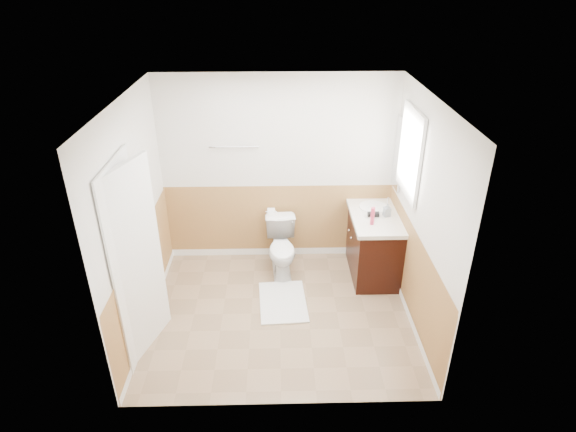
{
  "coord_description": "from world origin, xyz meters",
  "views": [
    {
      "loc": [
        -0.01,
        -4.38,
        3.6
      ],
      "look_at": [
        0.1,
        0.25,
        1.15
      ],
      "focal_mm": 29.69,
      "sensor_mm": 36.0,
      "label": 1
    }
  ],
  "objects_px": {
    "bath_mat": "(283,302)",
    "vanity_cabinet": "(373,244)",
    "lotion_bottle": "(373,216)",
    "soap_dispenser": "(387,210)",
    "toilet": "(282,248)"
  },
  "relations": [
    {
      "from": "toilet",
      "to": "lotion_bottle",
      "type": "relative_size",
      "value": 3.21
    },
    {
      "from": "toilet",
      "to": "soap_dispenser",
      "type": "xyz_separation_m",
      "value": [
        1.3,
        -0.08,
        0.58
      ]
    },
    {
      "from": "bath_mat",
      "to": "soap_dispenser",
      "type": "xyz_separation_m",
      "value": [
        1.3,
        0.59,
        0.93
      ]
    },
    {
      "from": "vanity_cabinet",
      "to": "toilet",
      "type": "bearing_deg",
      "value": -179.79
    },
    {
      "from": "bath_mat",
      "to": "vanity_cabinet",
      "type": "distance_m",
      "value": 1.41
    },
    {
      "from": "toilet",
      "to": "bath_mat",
      "type": "bearing_deg",
      "value": -93.52
    },
    {
      "from": "soap_dispenser",
      "to": "vanity_cabinet",
      "type": "bearing_deg",
      "value": 146.41
    },
    {
      "from": "lotion_bottle",
      "to": "bath_mat",
      "type": "bearing_deg",
      "value": -160.26
    },
    {
      "from": "bath_mat",
      "to": "soap_dispenser",
      "type": "bearing_deg",
      "value": 24.65
    },
    {
      "from": "bath_mat",
      "to": "vanity_cabinet",
      "type": "relative_size",
      "value": 0.73
    },
    {
      "from": "vanity_cabinet",
      "to": "lotion_bottle",
      "type": "height_order",
      "value": "lotion_bottle"
    },
    {
      "from": "bath_mat",
      "to": "soap_dispenser",
      "type": "distance_m",
      "value": 1.7
    },
    {
      "from": "lotion_bottle",
      "to": "soap_dispenser",
      "type": "bearing_deg",
      "value": 43.49
    },
    {
      "from": "toilet",
      "to": "vanity_cabinet",
      "type": "distance_m",
      "value": 1.18
    },
    {
      "from": "toilet",
      "to": "lotion_bottle",
      "type": "xyz_separation_m",
      "value": [
        1.08,
        -0.28,
        0.61
      ]
    }
  ]
}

